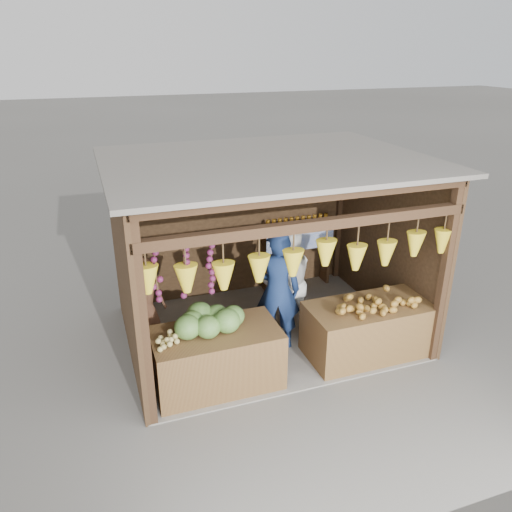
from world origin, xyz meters
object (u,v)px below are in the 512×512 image
(woman_standing, at_px, (287,282))
(vendor_seated, at_px, (145,296))
(counter_right, at_px, (367,330))
(counter_left, at_px, (217,358))
(man_standing, at_px, (277,291))

(woman_standing, xyz_separation_m, vendor_seated, (-2.06, 0.16, 0.03))
(counter_right, bearing_deg, woman_standing, 130.53)
(counter_left, xyz_separation_m, vendor_seated, (-0.71, 1.10, 0.46))
(counter_right, distance_m, vendor_seated, 3.13)
(counter_right, xyz_separation_m, woman_standing, (-0.82, 0.96, 0.44))
(counter_right, bearing_deg, vendor_seated, 158.76)
(vendor_seated, bearing_deg, counter_left, 147.61)
(woman_standing, height_order, vendor_seated, woman_standing)
(counter_left, bearing_deg, woman_standing, 34.89)
(counter_left, bearing_deg, vendor_seated, 122.95)
(man_standing, relative_size, woman_standing, 1.09)
(counter_right, xyz_separation_m, man_standing, (-1.13, 0.60, 0.51))
(counter_left, height_order, vendor_seated, vendor_seated)
(man_standing, distance_m, vendor_seated, 1.83)
(counter_right, relative_size, vendor_seated, 1.50)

